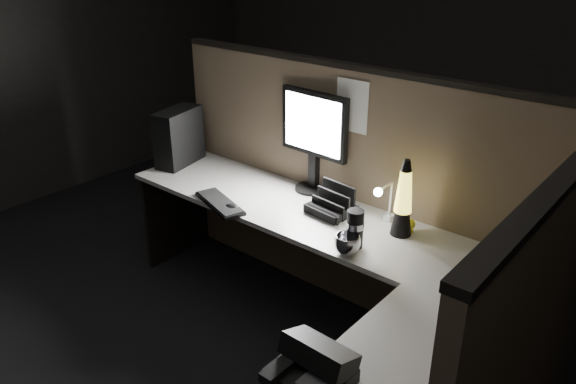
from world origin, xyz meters
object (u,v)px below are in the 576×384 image
Objects in this scene: pc_tower at (179,137)px; keyboard at (220,203)px; desk_phone at (313,366)px; lava_lamp at (403,204)px; monitor at (314,132)px.

keyboard is (0.69, -0.29, -0.18)m from pc_tower.
desk_phone is at bearing -41.10° from pc_tower.
keyboard is at bearing 150.09° from desk_phone.
pc_tower is 0.90× the size of lava_lamp.
lava_lamp is (0.71, -0.16, -0.20)m from monitor.
desk_phone is at bearing -49.31° from monitor.
monitor is 0.76m from lava_lamp.
monitor is 1.68m from desk_phone.
monitor reaches higher than desk_phone.
lava_lamp reaches higher than pc_tower.
keyboard is 0.96× the size of lava_lamp.
monitor is 0.70m from keyboard.
lava_lamp reaches higher than keyboard.
pc_tower reaches higher than desk_phone.
desk_phone reaches higher than keyboard.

